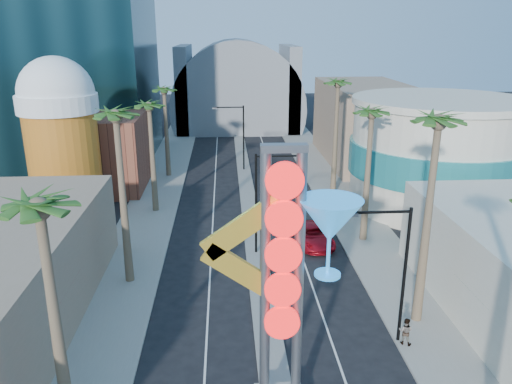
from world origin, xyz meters
The scene contains 21 objects.
sidewalk_west centered at (-9.50, 35.00, 0.07)m, with size 5.00×100.00×0.15m, color gray.
sidewalk_east centered at (9.50, 35.00, 0.07)m, with size 5.00×100.00×0.15m, color gray.
median centered at (0.00, 38.00, 0.07)m, with size 1.60×84.00×0.15m, color gray.
brick_filler_west centered at (-16.00, 38.00, 4.00)m, with size 10.00×10.00×8.00m, color brown.
filler_east centered at (16.00, 48.00, 5.00)m, with size 10.00×20.00×10.00m, color #94795F.
beer_mug centered at (-17.00, 30.00, 7.84)m, with size 7.00×7.00×14.50m.
turquoise_building centered at (18.00, 30.00, 5.25)m, with size 16.60×16.60×10.60m.
canopy centered at (0.00, 72.00, 4.31)m, with size 22.00×16.00×22.00m.
neon_sign centered at (0.82, 2.96, 7.31)m, with size 6.53×2.60×12.55m.
streetlight_0 centered at (0.55, 20.00, 4.88)m, with size 3.79×0.25×8.00m.
streetlight_1 centered at (-0.55, 44.00, 4.88)m, with size 3.79×0.25×8.00m.
streetlight_2 centered at (6.72, 8.00, 4.83)m, with size 3.45×0.25×8.00m.
palm_0 centered at (-9.00, 2.00, 9.93)m, with size 2.40×2.40×11.70m.
palm_1 centered at (-9.00, 16.00, 10.82)m, with size 2.40×2.40×12.70m.
palm_2 centered at (-9.00, 30.00, 9.48)m, with size 2.40×2.40×11.20m.
palm_3 centered at (-9.00, 42.00, 9.48)m, with size 2.40×2.40×11.20m.
palm_5 centered at (9.00, 10.00, 11.27)m, with size 2.40×2.40×13.20m.
palm_6 centered at (9.00, 22.00, 9.93)m, with size 2.40×2.40×11.70m.
palm_7 centered at (9.00, 34.00, 10.82)m, with size 2.40×2.40×12.70m.
red_pickup centered at (4.72, 21.52, 0.77)m, with size 2.56×5.55×1.54m, color red.
pedestrian_b centered at (7.43, 7.62, 0.93)m, with size 0.76×0.59×1.56m, color gray.
Camera 1 is at (-2.23, -15.37, 16.72)m, focal length 35.00 mm.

